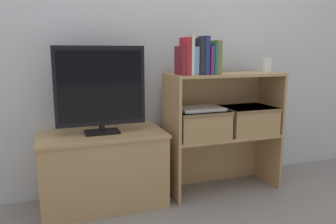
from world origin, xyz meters
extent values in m
plane|color=gray|center=(0.00, 0.00, 0.00)|extent=(16.00, 16.00, 0.00)
cube|color=silver|center=(0.00, 0.45, 1.20)|extent=(10.00, 0.05, 2.40)
cube|color=tan|center=(-0.45, 0.21, 0.24)|extent=(0.80, 0.41, 0.48)
cube|color=tan|center=(-0.45, 0.21, 0.49)|extent=(0.82, 0.43, 0.02)
cube|color=black|center=(-0.45, 0.21, 0.51)|extent=(0.22, 0.14, 0.01)
cylinder|color=black|center=(-0.45, 0.21, 0.53)|extent=(0.04, 0.04, 0.04)
cube|color=black|center=(-0.45, 0.21, 0.81)|extent=(0.58, 0.04, 0.51)
cube|color=black|center=(-0.45, 0.19, 0.81)|extent=(0.53, 0.00, 0.45)
cube|color=tan|center=(0.03, 0.17, 0.21)|extent=(0.02, 0.34, 0.42)
cube|color=tan|center=(0.84, 0.17, 0.21)|extent=(0.02, 0.34, 0.42)
cube|color=tan|center=(0.43, 0.33, 0.21)|extent=(0.79, 0.02, 0.42)
cube|color=tan|center=(0.43, 0.17, 0.41)|extent=(0.79, 0.34, 0.02)
cube|color=tan|center=(0.03, 0.17, 0.65)|extent=(0.02, 0.34, 0.45)
cube|color=tan|center=(0.84, 0.17, 0.65)|extent=(0.02, 0.34, 0.45)
cube|color=tan|center=(0.43, 0.33, 0.65)|extent=(0.79, 0.02, 0.45)
cube|color=tan|center=(0.43, 0.17, 0.86)|extent=(0.79, 0.34, 0.02)
cube|color=maroon|center=(0.06, 0.10, 0.97)|extent=(0.03, 0.14, 0.19)
cube|color=#B22328|center=(0.09, 0.10, 0.99)|extent=(0.03, 0.14, 0.24)
cube|color=silver|center=(0.12, 0.10, 1.00)|extent=(0.02, 0.15, 0.25)
cube|color=#709ECC|center=(0.15, 0.10, 0.97)|extent=(0.04, 0.13, 0.18)
cube|color=#232328|center=(0.19, 0.10, 0.99)|extent=(0.03, 0.15, 0.24)
cube|color=navy|center=(0.23, 0.10, 1.00)|extent=(0.03, 0.14, 0.25)
cube|color=#6B2D66|center=(0.26, 0.10, 0.97)|extent=(0.02, 0.15, 0.19)
cube|color=#1E7075|center=(0.29, 0.10, 0.98)|extent=(0.02, 0.15, 0.21)
cube|color=olive|center=(0.32, 0.10, 0.99)|extent=(0.03, 0.12, 0.23)
cube|color=white|center=(0.79, 0.17, 0.93)|extent=(0.05, 0.04, 0.10)
cylinder|color=silver|center=(0.79, 0.17, 0.99)|extent=(0.01, 0.01, 0.03)
cube|color=tan|center=(0.23, 0.15, 0.52)|extent=(0.37, 0.30, 0.20)
cube|color=olive|center=(0.23, 0.15, 0.61)|extent=(0.37, 0.31, 0.02)
cube|color=tan|center=(0.63, 0.15, 0.52)|extent=(0.37, 0.30, 0.20)
cube|color=olive|center=(0.63, 0.15, 0.61)|extent=(0.37, 0.31, 0.02)
cube|color=white|center=(0.23, 0.15, 0.63)|extent=(0.31, 0.22, 0.02)
cylinder|color=#99999E|center=(0.23, 0.15, 0.64)|extent=(0.02, 0.02, 0.00)
camera|label=1|loc=(-0.74, -1.91, 1.03)|focal=35.00mm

